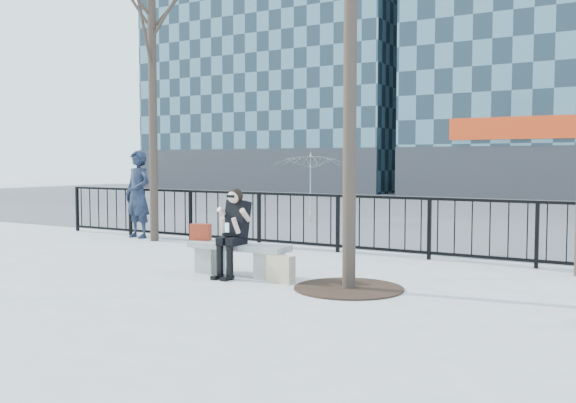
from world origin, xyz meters
The scene contains 12 objects.
ground centered at (0.00, 0.00, 0.00)m, with size 120.00×120.00×0.00m, color #A2A29C.
street_surface centered at (0.00, 15.00, 0.00)m, with size 60.00×23.00×0.01m, color #474747.
railing centered at (0.00, 3.00, 0.55)m, with size 14.00×0.06×1.10m.
building_left centered at (-15.00, 27.00, 11.30)m, with size 16.20×10.20×22.60m.
tree_left centered at (-4.00, 2.50, 4.86)m, with size 2.80×2.80×6.50m.
tree_grate centered at (1.90, -0.10, 0.01)m, with size 1.50×1.50×0.02m, color black.
bench_main centered at (0.00, 0.00, 0.30)m, with size 1.65×0.46×0.49m.
seated_woman centered at (0.00, -0.16, 0.67)m, with size 0.50×0.64×1.34m.
handbag centered at (-0.75, 0.02, 0.62)m, with size 0.32×0.15×0.26m, color maroon.
shopping_bag centered at (0.86, -0.19, 0.20)m, with size 0.42×0.15×0.40m, color beige.
standing_man centered at (-4.69, 2.73, 0.99)m, with size 0.72×0.47×1.98m, color black.
vendor_umbrella centered at (-3.13, 7.96, 1.00)m, with size 2.17×2.22×1.99m, color gold.
Camera 1 is at (5.61, -7.96, 1.76)m, focal length 40.00 mm.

